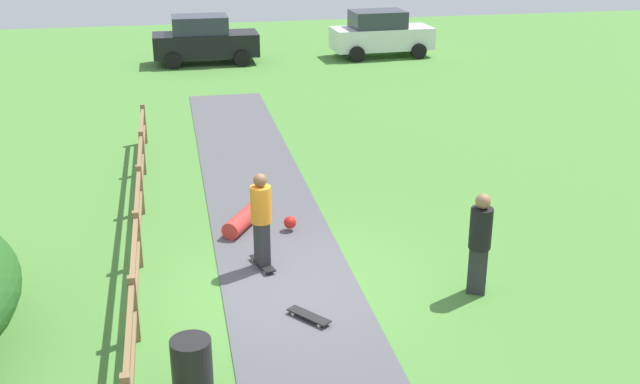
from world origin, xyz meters
TOP-DOWN VIEW (x-y plane):
  - ground_plane at (0.00, 0.00)m, footprint 60.00×60.00m
  - asphalt_path at (0.00, 0.00)m, footprint 2.40×28.00m
  - wooden_fence at (-2.60, 0.00)m, footprint 0.12×18.12m
  - trash_bin at (-1.80, -2.92)m, footprint 0.56×0.56m
  - skater_riding at (-0.38, 0.78)m, footprint 0.47×0.82m
  - skater_fallen at (-0.38, 2.75)m, footprint 1.54×1.63m
  - skateboard_loose at (0.12, -1.24)m, footprint 0.65×0.75m
  - bystander_black at (3.13, -0.88)m, footprint 0.51×0.51m
  - parked_car_black at (-0.32, 19.53)m, footprint 4.20×2.01m
  - parked_car_white at (7.06, 19.53)m, footprint 4.27×2.15m

SIDE VIEW (x-z plane):
  - ground_plane at x=0.00m, z-range 0.00..0.00m
  - asphalt_path at x=0.00m, z-range 0.00..0.02m
  - skateboard_loose at x=0.12m, z-range 0.05..0.13m
  - skater_fallen at x=-0.38m, z-range 0.02..0.38m
  - trash_bin at x=-1.80m, z-range 0.00..0.90m
  - wooden_fence at x=-2.60m, z-range 0.12..1.22m
  - parked_car_black at x=-0.32m, z-range 0.00..1.92m
  - parked_car_white at x=7.06m, z-range 0.00..1.92m
  - bystander_black at x=3.13m, z-range 0.10..1.93m
  - skater_riding at x=-0.38m, z-range 0.13..1.96m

